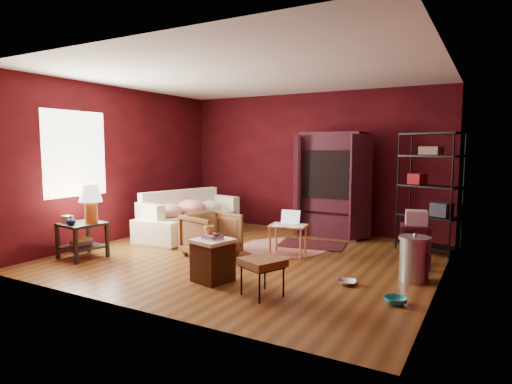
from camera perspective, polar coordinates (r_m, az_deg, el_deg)
room at (r=6.58m, az=-1.22°, el=3.34°), size 5.54×5.04×2.84m
sofa at (r=8.34m, az=-9.23°, el=-2.86°), size 0.83×2.27×0.87m
armchair at (r=6.76m, az=-6.00°, el=-5.41°), size 0.84×0.87×0.75m
pet_bowl_steel at (r=5.54m, az=12.12°, el=-10.84°), size 0.24×0.09×0.23m
pet_bowl_turquoise at (r=5.03m, az=18.15°, el=-12.68°), size 0.26×0.16×0.25m
vase at (r=6.95m, az=-23.46°, el=-3.52°), size 0.15×0.16×0.14m
mug at (r=5.49m, az=-6.23°, el=-4.89°), size 0.16×0.14×0.13m
side_table at (r=7.06m, az=-21.66°, el=-2.73°), size 0.65×0.65×1.15m
sofa_cushions at (r=8.35m, az=-9.09°, el=-3.15°), size 1.23×2.04×0.80m
hamper at (r=5.54m, az=-5.79°, el=-8.92°), size 0.54×0.54×0.63m
footstool at (r=4.96m, az=0.85°, el=-9.50°), size 0.57×0.57×0.44m
rug_round at (r=7.38m, az=3.83°, el=-7.34°), size 1.61×1.61×0.01m
rug_oriental at (r=7.60m, az=7.47°, el=-6.93°), size 1.25×0.95×0.01m
laptop_desk at (r=6.80m, az=4.34°, el=-4.81°), size 0.62×0.52×0.70m
tv_armoire at (r=8.31m, az=10.12°, el=1.28°), size 1.57×0.82×1.99m
wire_shelving at (r=7.45m, az=22.23°, el=0.61°), size 1.03×0.72×1.95m
small_stand at (r=6.47m, az=20.56°, el=-4.13°), size 0.50×0.50×0.82m
trash_can at (r=5.87m, az=20.33°, el=-8.33°), size 0.50×0.50×0.62m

